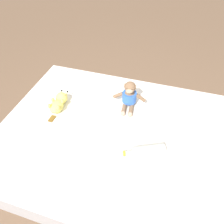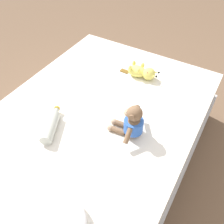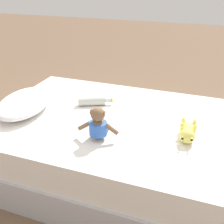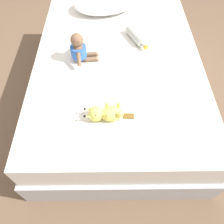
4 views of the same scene
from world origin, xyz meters
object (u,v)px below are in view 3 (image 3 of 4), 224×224
(bed, at_px, (112,145))
(pillow, at_px, (24,103))
(plush_yellow_creature, at_px, (188,132))
(plush_monkey, at_px, (98,125))
(glass_bottle, at_px, (93,101))

(bed, height_order, pillow, pillow)
(plush_yellow_creature, bearing_deg, bed, 80.42)
(pillow, height_order, plush_monkey, plush_monkey)
(glass_bottle, bearing_deg, plush_yellow_creature, -107.52)
(bed, relative_size, plush_yellow_creature, 5.96)
(bed, relative_size, glass_bottle, 6.79)
(bed, xyz_separation_m, plush_monkey, (-0.30, -0.01, 0.35))
(pillow, bearing_deg, plush_monkey, -104.09)
(plush_yellow_creature, bearing_deg, pillow, 90.76)
(plush_monkey, bearing_deg, glass_bottle, 27.87)
(pillow, distance_m, plush_monkey, 0.75)
(pillow, distance_m, plush_yellow_creature, 1.29)
(pillow, relative_size, glass_bottle, 2.29)
(pillow, xyz_separation_m, plush_monkey, (-0.18, -0.73, 0.03))
(bed, xyz_separation_m, glass_bottle, (0.16, 0.23, 0.30))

